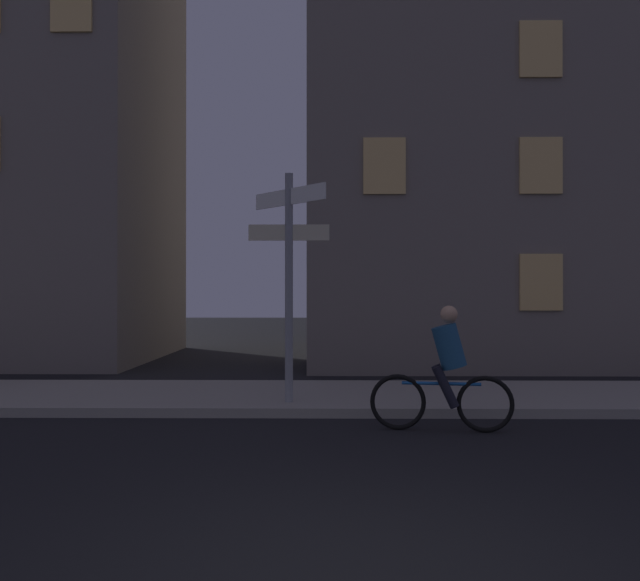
# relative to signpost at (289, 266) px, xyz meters

# --- Properties ---
(sidewalk_kerb) EXTENTS (40.00, 2.78, 0.14)m
(sidewalk_kerb) POSITION_rel_signpost_xyz_m (0.78, 0.85, -2.11)
(sidewalk_kerb) COLOR gray
(sidewalk_kerb) RESTS_ON ground_plane
(signpost) EXTENTS (1.21, 1.12, 3.43)m
(signpost) POSITION_rel_signpost_xyz_m (0.00, 0.00, 0.00)
(signpost) COLOR gray
(signpost) RESTS_ON sidewalk_kerb
(cyclist) EXTENTS (1.81, 0.38, 1.61)m
(cyclist) POSITION_rel_signpost_xyz_m (2.08, -1.31, -1.43)
(cyclist) COLOR black
(cyclist) RESTS_ON ground_plane
(building_right_block) EXTENTS (9.95, 10.05, 17.85)m
(building_right_block) POSITION_rel_signpost_xyz_m (5.11, 8.83, 6.75)
(building_right_block) COLOR slate
(building_right_block) RESTS_ON ground_plane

